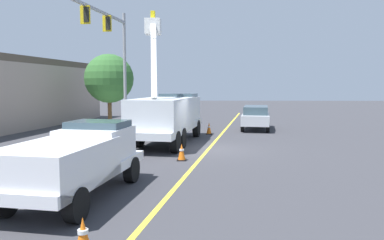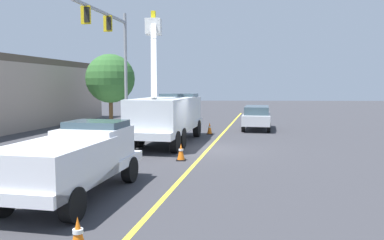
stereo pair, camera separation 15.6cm
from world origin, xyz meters
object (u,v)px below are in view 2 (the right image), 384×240
Objects in this scene: service_pickup_truck at (74,159)px; traffic_cone_mid_front at (181,152)px; passing_minivan at (257,116)px; traffic_cone_leading at (78,236)px; traffic_signal_mast at (114,46)px; traffic_cone_mid_rear at (210,128)px; utility_bucket_truck at (168,114)px.

traffic_cone_mid_front is at bearing -27.00° from service_pickup_truck.
traffic_cone_leading is at bearing 163.03° from passing_minivan.
traffic_cone_leading is 0.09× the size of traffic_signal_mast.
service_pickup_truck is 14.52m from traffic_cone_mid_rear.
traffic_signal_mast is at bearing 87.07° from traffic_cone_mid_rear.
traffic_cone_mid_rear is 0.09× the size of traffic_signal_mast.
traffic_cone_mid_rear reaches higher than traffic_cone_mid_front.
utility_bucket_truck is at bearing -135.47° from traffic_signal_mast.
traffic_cone_leading is at bearing 178.56° from utility_bucket_truck.
traffic_cone_mid_front is 0.93× the size of traffic_cone_mid_rear.
traffic_signal_mast reaches higher than service_pickup_truck.
traffic_cone_leading is at bearing 171.14° from traffic_cone_mid_front.
traffic_signal_mast reaches higher than passing_minivan.
utility_bucket_truck is at bearing -9.26° from service_pickup_truck.
traffic_signal_mast is (-2.46, 9.80, 4.82)m from passing_minivan.
traffic_signal_mast is at bearing 9.12° from service_pickup_truck.
passing_minivan is 11.20m from traffic_signal_mast.
passing_minivan is at bearing -42.03° from utility_bucket_truck.
service_pickup_truck is 3.89m from traffic_cone_leading.
traffic_cone_mid_rear is (3.70, -2.38, -1.24)m from utility_bucket_truck.
traffic_cone_mid_rear is at bearing -16.21° from service_pickup_truck.
passing_minivan is 6.88× the size of traffic_cone_leading.
utility_bucket_truck is 1.45× the size of service_pickup_truck.
utility_bucket_truck is 10.91× the size of traffic_cone_mid_rear.
passing_minivan is at bearing -22.86° from traffic_cone_mid_front.
utility_bucket_truck is 11.59× the size of traffic_cone_leading.
traffic_cone_mid_front is 0.09× the size of traffic_signal_mast.
service_pickup_truck is at bearing 163.79° from traffic_cone_mid_rear.
utility_bucket_truck is at bearing -1.44° from traffic_cone_leading.
utility_bucket_truck is 1.03× the size of traffic_signal_mast.
service_pickup_truck is at bearing 170.74° from utility_bucket_truck.
traffic_signal_mast is (17.83, 3.61, 5.44)m from traffic_cone_leading.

